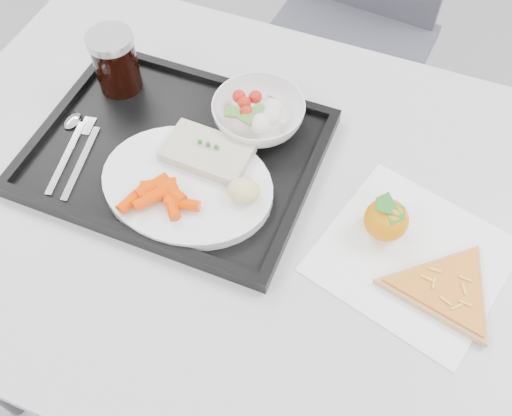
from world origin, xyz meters
TOP-DOWN VIEW (x-y plane):
  - table at (0.00, 0.30)m, footprint 1.20×0.80m
  - chair at (-0.07, 1.09)m, footprint 0.46×0.46m
  - tray at (-0.18, 0.33)m, footprint 0.45×0.35m
  - dinner_plate at (-0.13, 0.27)m, footprint 0.27×0.27m
  - fish_fillet at (-0.12, 0.33)m, footprint 0.14×0.09m
  - bread_roll at (-0.04, 0.28)m, footprint 0.05×0.05m
  - salad_bowl at (-0.08, 0.44)m, footprint 0.15×0.15m
  - cola_glass at (-0.33, 0.43)m, footprint 0.08×0.08m
  - cutlery at (-0.34, 0.28)m, footprint 0.10×0.17m
  - napkin at (0.22, 0.29)m, footprint 0.30×0.30m
  - tangerine at (0.17, 0.32)m, footprint 0.09×0.09m
  - pizza_slice at (0.28, 0.25)m, footprint 0.24×0.24m
  - carrot_pile at (-0.15, 0.23)m, footprint 0.11×0.08m
  - salad_contents at (-0.07, 0.43)m, footprint 0.09×0.08m

SIDE VIEW (x-z plane):
  - chair at x=-0.07m, z-range 0.07..1.00m
  - table at x=0.00m, z-range 0.31..1.06m
  - napkin at x=0.22m, z-range 0.75..0.75m
  - tray at x=-0.18m, z-range 0.75..0.77m
  - pizza_slice at x=0.28m, z-range 0.75..0.77m
  - cutlery at x=-0.34m, z-range 0.76..0.77m
  - dinner_plate at x=-0.13m, z-range 0.77..0.78m
  - tangerine at x=0.17m, z-range 0.75..0.82m
  - salad_bowl at x=-0.08m, z-range 0.77..0.81m
  - fish_fillet at x=-0.12m, z-range 0.78..0.80m
  - carrot_pile at x=-0.15m, z-range 0.78..0.81m
  - bread_roll at x=-0.04m, z-range 0.78..0.81m
  - salad_contents at x=-0.07m, z-range 0.79..0.81m
  - cola_glass at x=-0.33m, z-range 0.77..0.88m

